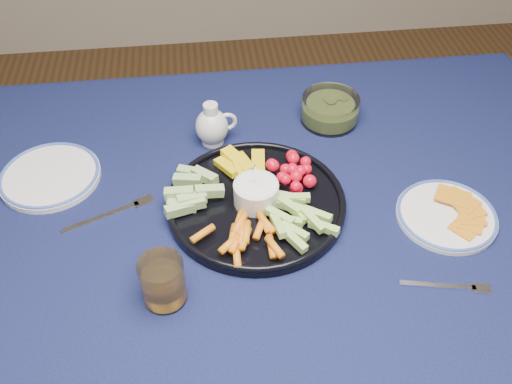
{
  "coord_description": "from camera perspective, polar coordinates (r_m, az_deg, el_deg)",
  "views": [
    {
      "loc": [
        0.02,
        -0.71,
        1.54
      ],
      "look_at": [
        0.11,
        0.05,
        0.79
      ],
      "focal_mm": 40.0,
      "sensor_mm": 36.0,
      "label": 1
    }
  ],
  "objects": [
    {
      "name": "dining_table",
      "position": [
        1.13,
        -5.28,
        -6.9
      ],
      "size": [
        1.67,
        1.07,
        0.75
      ],
      "color": "#472717",
      "rests_on": "ground"
    },
    {
      "name": "cheese_plate",
      "position": [
        1.13,
        18.55,
        -2.12
      ],
      "size": [
        0.19,
        0.19,
        0.02
      ],
      "color": "white",
      "rests_on": "dining_table"
    },
    {
      "name": "fork_right",
      "position": [
        1.03,
        19.1,
        -8.93
      ],
      "size": [
        0.15,
        0.05,
        0.0
      ],
      "color": "white",
      "rests_on": "dining_table"
    },
    {
      "name": "crudite_platter",
      "position": [
        1.08,
        -0.13,
        -0.83
      ],
      "size": [
        0.34,
        0.34,
        0.11
      ],
      "color": "black",
      "rests_on": "dining_table"
    },
    {
      "name": "pickle_bowl",
      "position": [
        1.3,
        7.4,
        8.09
      ],
      "size": [
        0.13,
        0.13,
        0.06
      ],
      "color": "white",
      "rests_on": "dining_table"
    },
    {
      "name": "fork_left",
      "position": [
        1.12,
        -13.78,
        -1.93
      ],
      "size": [
        0.17,
        0.09,
        0.0
      ],
      "color": "white",
      "rests_on": "dining_table"
    },
    {
      "name": "side_plate_extra",
      "position": [
        1.22,
        -19.91,
        1.54
      ],
      "size": [
        0.2,
        0.2,
        0.02
      ],
      "color": "white",
      "rests_on": "dining_table"
    },
    {
      "name": "juice_tumbler",
      "position": [
        0.95,
        -9.26,
        -8.99
      ],
      "size": [
        0.07,
        0.07,
        0.09
      ],
      "color": "white",
      "rests_on": "dining_table"
    },
    {
      "name": "creamer_pitcher",
      "position": [
        1.22,
        -4.39,
        6.59
      ],
      "size": [
        0.09,
        0.07,
        0.1
      ],
      "color": "silver",
      "rests_on": "dining_table"
    }
  ]
}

